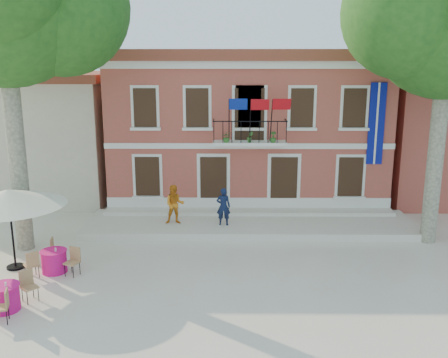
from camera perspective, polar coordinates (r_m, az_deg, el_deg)
ground at (r=17.54m, az=-3.10°, el=-10.23°), size 90.00×90.00×0.00m
main_building at (r=26.24m, az=2.55°, el=6.28°), size 13.50×9.59×7.50m
neighbor_west at (r=29.29m, az=-20.74°, el=5.06°), size 9.40×9.40×6.40m
terrace at (r=21.58m, az=2.96°, el=-5.19°), size 14.00×3.40×0.30m
patio_umbrella at (r=18.25m, az=-23.40°, el=-1.98°), size 3.79×3.79×2.82m
pedestrian_navy at (r=20.78m, az=-0.07°, el=-3.17°), size 0.59×0.40×1.60m
pedestrian_orange at (r=21.06m, az=-5.66°, el=-2.91°), size 0.86×0.69×1.67m
cafe_table_0 at (r=18.07m, az=-18.85°, el=-8.76°), size 1.85×1.74×0.95m
cafe_table_1 at (r=16.00m, az=-23.81°, el=-12.17°), size 1.80×1.82×0.95m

